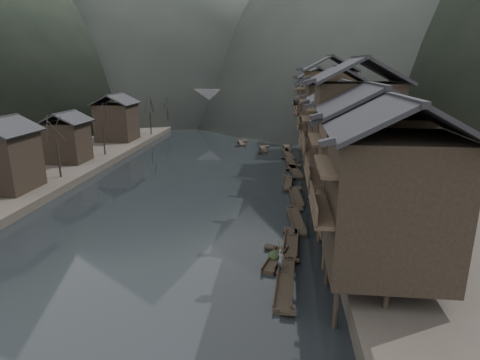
# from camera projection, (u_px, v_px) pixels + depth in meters

# --- Properties ---
(water) EXTENTS (300.00, 300.00, 0.00)m
(water) POSITION_uv_depth(u_px,v_px,m) (154.00, 241.00, 34.87)
(water) COLOR black
(water) RESTS_ON ground
(right_bank) EXTENTS (40.00, 200.00, 1.80)m
(right_bank) POSITION_uv_depth(u_px,v_px,m) (423.00, 148.00, 69.25)
(right_bank) COLOR #2D2823
(right_bank) RESTS_ON ground
(left_bank) EXTENTS (40.00, 200.00, 1.20)m
(left_bank) POSITION_uv_depth(u_px,v_px,m) (41.00, 142.00, 76.52)
(left_bank) COLOR #2D2823
(left_bank) RESTS_ON ground
(stilt_houses) EXTENTS (9.00, 67.60, 16.35)m
(stilt_houses) POSITION_uv_depth(u_px,v_px,m) (336.00, 113.00, 49.29)
(stilt_houses) COLOR black
(stilt_houses) RESTS_ON ground
(left_houses) EXTENTS (8.10, 53.20, 8.73)m
(left_houses) POSITION_uv_depth(u_px,v_px,m) (52.00, 135.00, 54.63)
(left_houses) COLOR black
(left_houses) RESTS_ON left_bank
(bare_trees) EXTENTS (3.98, 74.69, 7.96)m
(bare_trees) POSITION_uv_depth(u_px,v_px,m) (68.00, 131.00, 52.21)
(bare_trees) COLOR black
(bare_trees) RESTS_ON left_bank
(moored_sampans) EXTENTS (3.27, 54.93, 0.47)m
(moored_sampans) POSITION_uv_depth(u_px,v_px,m) (290.00, 183.00, 51.35)
(moored_sampans) COLOR black
(moored_sampans) RESTS_ON water
(midriver_boats) EXTENTS (7.85, 26.72, 0.45)m
(midriver_boats) POSITION_uv_depth(u_px,v_px,m) (249.00, 140.00, 80.53)
(midriver_boats) COLOR black
(midriver_boats) RESTS_ON water
(stone_bridge) EXTENTS (40.00, 6.00, 9.00)m
(stone_bridge) POSITION_uv_depth(u_px,v_px,m) (241.00, 104.00, 102.26)
(stone_bridge) COLOR #4C4C4F
(stone_bridge) RESTS_ON ground
(hero_sampan) EXTENTS (2.09, 4.91, 0.43)m
(hero_sampan) POSITION_uv_depth(u_px,v_px,m) (275.00, 259.00, 31.28)
(hero_sampan) COLOR black
(hero_sampan) RESTS_ON water
(cargo_heap) EXTENTS (1.07, 1.40, 0.64)m
(cargo_heap) POSITION_uv_depth(u_px,v_px,m) (275.00, 251.00, 31.34)
(cargo_heap) COLOR black
(cargo_heap) RESTS_ON hero_sampan
(boatman) EXTENTS (0.72, 0.72, 1.69)m
(boatman) POSITION_uv_depth(u_px,v_px,m) (281.00, 256.00, 29.36)
(boatman) COLOR #4F4F51
(boatman) RESTS_ON hero_sampan
(bamboo_pole) EXTENTS (1.09, 2.15, 3.71)m
(bamboo_pole) POSITION_uv_depth(u_px,v_px,m) (285.00, 222.00, 28.60)
(bamboo_pole) COLOR #8C7A51
(bamboo_pole) RESTS_ON boatman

